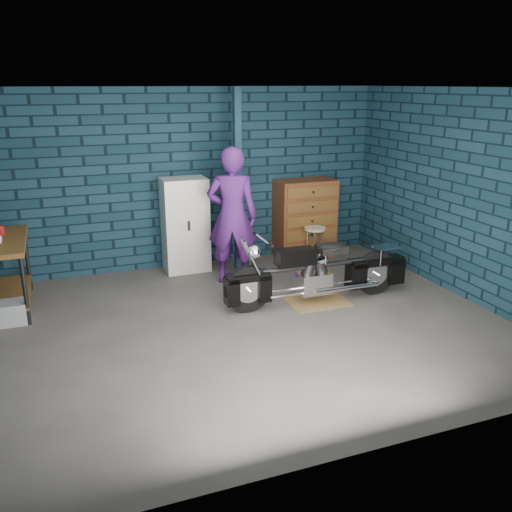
{
  "coord_description": "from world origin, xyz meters",
  "views": [
    {
      "loc": [
        -1.99,
        -5.52,
        2.75
      ],
      "look_at": [
        0.21,
        0.3,
        0.75
      ],
      "focal_mm": 38.0,
      "sensor_mm": 36.0,
      "label": 1
    }
  ],
  "objects_px": {
    "person": "(232,216)",
    "tool_chest": "(305,219)",
    "workbench": "(5,275)",
    "motorcycle": "(318,267)",
    "storage_bin": "(8,313)",
    "locker": "(185,225)",
    "shop_stool": "(314,246)"
  },
  "relations": [
    {
      "from": "locker",
      "to": "shop_stool",
      "type": "bearing_deg",
      "value": -13.0
    },
    {
      "from": "storage_bin",
      "to": "shop_stool",
      "type": "xyz_separation_m",
      "value": [
        4.42,
        0.71,
        0.17
      ]
    },
    {
      "from": "motorcycle",
      "to": "shop_stool",
      "type": "height_order",
      "value": "motorcycle"
    },
    {
      "from": "motorcycle",
      "to": "storage_bin",
      "type": "distance_m",
      "value": 3.84
    },
    {
      "from": "shop_stool",
      "to": "workbench",
      "type": "bearing_deg",
      "value": -177.3
    },
    {
      "from": "person",
      "to": "storage_bin",
      "type": "bearing_deg",
      "value": 31.79
    },
    {
      "from": "storage_bin",
      "to": "person",
      "type": "bearing_deg",
      "value": 8.12
    },
    {
      "from": "shop_stool",
      "to": "motorcycle",
      "type": "bearing_deg",
      "value": -114.89
    },
    {
      "from": "storage_bin",
      "to": "shop_stool",
      "type": "height_order",
      "value": "shop_stool"
    },
    {
      "from": "storage_bin",
      "to": "tool_chest",
      "type": "bearing_deg",
      "value": 14.57
    },
    {
      "from": "tool_chest",
      "to": "shop_stool",
      "type": "height_order",
      "value": "tool_chest"
    },
    {
      "from": "motorcycle",
      "to": "shop_stool",
      "type": "bearing_deg",
      "value": 66.19
    },
    {
      "from": "workbench",
      "to": "shop_stool",
      "type": "bearing_deg",
      "value": 2.7
    },
    {
      "from": "workbench",
      "to": "shop_stool",
      "type": "xyz_separation_m",
      "value": [
        4.44,
        0.21,
        -0.15
      ]
    },
    {
      "from": "motorcycle",
      "to": "person",
      "type": "bearing_deg",
      "value": 126.4
    },
    {
      "from": "motorcycle",
      "to": "shop_stool",
      "type": "xyz_separation_m",
      "value": [
        0.65,
        1.41,
        -0.17
      ]
    },
    {
      "from": "tool_chest",
      "to": "motorcycle",
      "type": "bearing_deg",
      "value": -110.53
    },
    {
      "from": "workbench",
      "to": "motorcycle",
      "type": "relative_size",
      "value": 0.65
    },
    {
      "from": "motorcycle",
      "to": "shop_stool",
      "type": "relative_size",
      "value": 3.57
    },
    {
      "from": "workbench",
      "to": "locker",
      "type": "distance_m",
      "value": 2.58
    },
    {
      "from": "person",
      "to": "tool_chest",
      "type": "distance_m",
      "value": 1.69
    },
    {
      "from": "motorcycle",
      "to": "locker",
      "type": "xyz_separation_m",
      "value": [
        -1.3,
        1.86,
        0.23
      ]
    },
    {
      "from": "shop_stool",
      "to": "locker",
      "type": "bearing_deg",
      "value": 167.0
    },
    {
      "from": "locker",
      "to": "person",
      "type": "bearing_deg",
      "value": -55.57
    },
    {
      "from": "workbench",
      "to": "motorcycle",
      "type": "height_order",
      "value": "motorcycle"
    },
    {
      "from": "workbench",
      "to": "person",
      "type": "height_order",
      "value": "person"
    },
    {
      "from": "storage_bin",
      "to": "locker",
      "type": "height_order",
      "value": "locker"
    },
    {
      "from": "person",
      "to": "tool_chest",
      "type": "height_order",
      "value": "person"
    },
    {
      "from": "tool_chest",
      "to": "person",
      "type": "bearing_deg",
      "value": -153.72
    },
    {
      "from": "workbench",
      "to": "shop_stool",
      "type": "height_order",
      "value": "workbench"
    },
    {
      "from": "person",
      "to": "shop_stool",
      "type": "distance_m",
      "value": 1.62
    },
    {
      "from": "tool_chest",
      "to": "storage_bin",
      "type": "bearing_deg",
      "value": -165.43
    }
  ]
}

